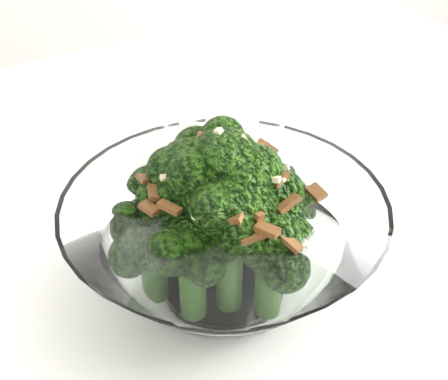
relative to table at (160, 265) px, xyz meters
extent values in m
cube|color=white|center=(0.00, 0.00, 0.05)|extent=(1.41, 1.19, 0.04)
cylinder|color=white|center=(0.37, 0.52, -0.33)|extent=(0.04, 0.04, 0.71)
cylinder|color=white|center=(0.05, -0.11, 0.07)|extent=(0.10, 0.10, 0.01)
cylinder|color=#295516|center=(0.06, -0.06, 0.11)|extent=(0.02, 0.02, 0.05)
sphere|color=#244F0E|center=(0.06, -0.06, 0.14)|extent=(0.04, 0.04, 0.04)
cylinder|color=#295516|center=(0.01, -0.09, 0.11)|extent=(0.02, 0.02, 0.06)
sphere|color=#244F0E|center=(0.01, -0.09, 0.15)|extent=(0.05, 0.05, 0.05)
cylinder|color=#295516|center=(0.09, -0.11, 0.11)|extent=(0.02, 0.02, 0.06)
sphere|color=#244F0E|center=(0.09, -0.11, 0.16)|extent=(0.05, 0.05, 0.05)
cylinder|color=#295516|center=(0.10, -0.08, 0.10)|extent=(0.02, 0.02, 0.05)
sphere|color=#244F0E|center=(0.10, -0.08, 0.14)|extent=(0.04, 0.04, 0.04)
cylinder|color=#295516|center=(0.02, -0.14, 0.11)|extent=(0.02, 0.02, 0.06)
sphere|color=#244F0E|center=(0.02, -0.14, 0.15)|extent=(0.05, 0.05, 0.05)
cylinder|color=#295516|center=(0.05, -0.11, 0.13)|extent=(0.02, 0.02, 0.10)
sphere|color=#244F0E|center=(0.05, -0.11, 0.19)|extent=(0.06, 0.06, 0.06)
cylinder|color=#295516|center=(0.05, -0.14, 0.12)|extent=(0.02, 0.02, 0.08)
sphere|color=#244F0E|center=(0.05, -0.14, 0.17)|extent=(0.05, 0.05, 0.05)
cylinder|color=#295516|center=(-0.01, -0.12, 0.10)|extent=(0.02, 0.02, 0.04)
sphere|color=#244F0E|center=(-0.01, -0.12, 0.14)|extent=(0.05, 0.05, 0.05)
cylinder|color=#295516|center=(0.08, -0.15, 0.11)|extent=(0.02, 0.02, 0.06)
sphere|color=#244F0E|center=(0.08, -0.15, 0.15)|extent=(0.05, 0.05, 0.05)
cylinder|color=#295516|center=(0.03, -0.10, 0.12)|extent=(0.02, 0.02, 0.08)
sphere|color=#244F0E|center=(0.03, -0.10, 0.18)|extent=(0.06, 0.06, 0.06)
cube|color=brown|center=(0.09, -0.15, 0.18)|extent=(0.02, 0.01, 0.01)
cube|color=brown|center=(0.02, -0.11, 0.19)|extent=(0.01, 0.02, 0.01)
cube|color=brown|center=(0.06, -0.11, 0.21)|extent=(0.02, 0.01, 0.01)
cube|color=brown|center=(0.02, -0.12, 0.20)|extent=(0.01, 0.02, 0.01)
cube|color=brown|center=(0.04, -0.05, 0.18)|extent=(0.02, 0.02, 0.01)
cube|color=brown|center=(0.02, -0.11, 0.19)|extent=(0.01, 0.02, 0.01)
cube|color=brown|center=(-0.01, -0.10, 0.18)|extent=(0.01, 0.02, 0.01)
cube|color=brown|center=(0.01, -0.08, 0.18)|extent=(0.02, 0.02, 0.01)
cube|color=brown|center=(0.04, -0.10, 0.21)|extent=(0.01, 0.01, 0.01)
cube|color=brown|center=(0.12, -0.12, 0.17)|extent=(0.02, 0.02, 0.01)
cube|color=brown|center=(0.01, -0.08, 0.18)|extent=(0.01, 0.02, 0.01)
cube|color=brown|center=(0.05, -0.09, 0.21)|extent=(0.02, 0.01, 0.01)
cube|color=brown|center=(0.06, -0.15, 0.18)|extent=(0.02, 0.02, 0.01)
cube|color=brown|center=(0.00, -0.13, 0.17)|extent=(0.02, 0.02, 0.01)
cube|color=brown|center=(0.07, -0.06, 0.18)|extent=(0.02, 0.01, 0.01)
cube|color=brown|center=(0.09, -0.13, 0.19)|extent=(0.02, 0.02, 0.01)
cube|color=brown|center=(0.06, -0.05, 0.18)|extent=(0.02, 0.02, 0.01)
cube|color=brown|center=(0.06, -0.17, 0.17)|extent=(0.02, 0.01, 0.01)
cube|color=brown|center=(0.09, -0.07, 0.18)|extent=(0.02, 0.01, 0.01)
cube|color=brown|center=(0.08, -0.10, 0.19)|extent=(0.02, 0.01, 0.01)
cube|color=brown|center=(0.09, -0.06, 0.17)|extent=(0.02, 0.02, 0.01)
cube|color=brown|center=(0.09, -0.08, 0.18)|extent=(0.02, 0.02, 0.01)
cube|color=brown|center=(0.09, -0.17, 0.16)|extent=(0.02, 0.02, 0.01)
cube|color=brown|center=(0.05, -0.16, 0.18)|extent=(0.02, 0.02, 0.01)
cube|color=brown|center=(0.00, -0.12, 0.18)|extent=(0.01, 0.02, 0.01)
cube|color=brown|center=(0.02, -0.10, 0.20)|extent=(0.01, 0.02, 0.00)
cube|color=brown|center=(0.06, -0.07, 0.19)|extent=(0.02, 0.02, 0.01)
cube|color=brown|center=(0.01, -0.14, 0.18)|extent=(0.02, 0.02, 0.00)
cube|color=brown|center=(0.03, -0.05, 0.17)|extent=(0.01, 0.01, 0.01)
cube|color=brown|center=(0.07, -0.17, 0.18)|extent=(0.02, 0.02, 0.01)
cube|color=brown|center=(0.04, -0.04, 0.17)|extent=(0.01, 0.02, 0.01)
cube|color=beige|center=(0.03, -0.15, 0.18)|extent=(0.01, 0.01, 0.00)
cube|color=beige|center=(0.00, -0.09, 0.18)|extent=(0.01, 0.01, 0.00)
cube|color=beige|center=(0.02, -0.11, 0.19)|extent=(0.01, 0.01, 0.01)
cube|color=beige|center=(0.03, -0.06, 0.17)|extent=(0.01, 0.01, 0.01)
cube|color=beige|center=(0.02, -0.10, 0.20)|extent=(0.01, 0.01, 0.00)
cube|color=beige|center=(0.03, -0.14, 0.19)|extent=(0.01, 0.01, 0.01)
cube|color=beige|center=(0.06, -0.08, 0.20)|extent=(0.00, 0.00, 0.00)
cube|color=beige|center=(0.08, -0.13, 0.19)|extent=(0.01, 0.01, 0.01)
cube|color=beige|center=(0.07, -0.08, 0.19)|extent=(0.01, 0.01, 0.00)
cube|color=beige|center=(0.07, -0.12, 0.21)|extent=(0.01, 0.01, 0.00)
cube|color=beige|center=(0.09, -0.13, 0.19)|extent=(0.00, 0.01, 0.00)
cube|color=beige|center=(0.03, -0.12, 0.20)|extent=(0.00, 0.01, 0.00)
cube|color=beige|center=(0.01, -0.12, 0.19)|extent=(0.01, 0.01, 0.01)
cube|color=beige|center=(0.06, -0.11, 0.22)|extent=(0.01, 0.01, 0.00)
cube|color=beige|center=(0.08, -0.11, 0.20)|extent=(0.00, 0.00, 0.00)
cube|color=beige|center=(0.03, -0.11, 0.20)|extent=(0.01, 0.01, 0.00)
cube|color=beige|center=(0.05, -0.11, 0.22)|extent=(0.01, 0.01, 0.01)
cube|color=beige|center=(0.06, -0.11, 0.21)|extent=(0.01, 0.01, 0.01)
cube|color=beige|center=(0.00, -0.10, 0.18)|extent=(0.01, 0.01, 0.00)
cube|color=beige|center=(0.10, -0.11, 0.18)|extent=(0.01, 0.01, 0.01)
cube|color=beige|center=(0.01, -0.10, 0.19)|extent=(0.01, 0.01, 0.00)
cube|color=beige|center=(0.07, -0.10, 0.20)|extent=(0.01, 0.01, 0.01)
camera|label=1|loc=(0.00, -0.47, 0.44)|focal=50.00mm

